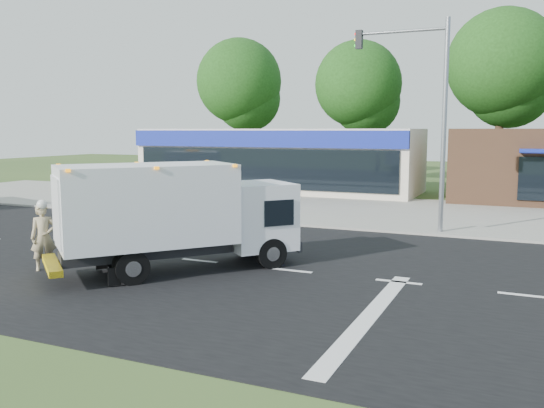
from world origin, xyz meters
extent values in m
plane|color=#385123|center=(0.00, 0.00, 0.00)|extent=(120.00, 120.00, 0.00)
cube|color=black|center=(0.00, 0.00, 0.00)|extent=(60.00, 14.00, 0.02)
cube|color=gray|center=(0.00, 8.20, 0.06)|extent=(60.00, 2.40, 0.12)
cube|color=gray|center=(0.00, 14.00, 0.01)|extent=(60.00, 9.00, 0.02)
cube|color=silver|center=(-9.00, 0.00, 0.02)|extent=(1.20, 0.15, 0.01)
cube|color=silver|center=(-6.00, 0.00, 0.02)|extent=(1.20, 0.15, 0.01)
cube|color=silver|center=(-3.00, 0.00, 0.02)|extent=(1.20, 0.15, 0.01)
cube|color=silver|center=(0.00, 0.00, 0.02)|extent=(1.20, 0.15, 0.01)
cube|color=silver|center=(3.00, 0.00, 0.02)|extent=(1.20, 0.15, 0.01)
cube|color=silver|center=(6.00, 0.00, 0.02)|extent=(1.20, 0.15, 0.01)
cube|color=silver|center=(3.00, -3.00, 0.02)|extent=(0.40, 7.00, 0.01)
cube|color=black|center=(-3.46, -1.91, 0.64)|extent=(3.68, 4.10, 0.32)
cube|color=white|center=(-1.35, 0.58, 1.43)|extent=(2.70, 2.68, 1.93)
cube|color=black|center=(-0.78, 1.25, 1.61)|extent=(1.42, 1.24, 0.83)
cube|color=white|center=(-3.46, -1.91, 1.93)|extent=(4.66, 4.94, 2.16)
cube|color=silver|center=(-4.96, -3.68, 1.89)|extent=(1.44, 1.23, 1.75)
cube|color=yellow|center=(-5.07, -3.81, 0.51)|extent=(1.89, 1.67, 0.17)
cube|color=orange|center=(-3.46, -1.91, 2.99)|extent=(4.57, 4.82, 0.07)
cylinder|color=black|center=(-1.99, 1.18, 0.44)|extent=(0.78, 0.85, 0.88)
cylinder|color=black|center=(-0.65, 0.05, 0.44)|extent=(0.78, 0.85, 0.88)
cylinder|color=black|center=(-4.58, -1.81, 0.44)|extent=(0.78, 0.85, 0.88)
cylinder|color=black|center=(-3.18, -3.00, 0.44)|extent=(0.78, 0.85, 0.88)
imported|color=tan|center=(-6.42, -2.74, 0.95)|extent=(0.80, 0.82, 1.90)
sphere|color=white|center=(-6.42, -2.74, 1.87)|extent=(0.28, 0.28, 0.28)
cube|color=beige|center=(-9.00, 20.00, 2.00)|extent=(18.00, 6.00, 4.00)
cube|color=#142495|center=(-9.00, 16.95, 3.40)|extent=(18.00, 0.30, 1.00)
cube|color=black|center=(-9.00, 16.95, 1.60)|extent=(17.00, 0.12, 2.40)
cylinder|color=gray|center=(3.00, 7.60, 4.00)|extent=(0.18, 0.18, 8.00)
cylinder|color=gray|center=(1.30, 7.60, 7.60)|extent=(3.40, 0.12, 0.12)
cube|color=black|center=(-0.30, 7.60, 7.40)|extent=(0.25, 0.25, 0.70)
cylinder|color=#332114|center=(-16.00, 28.00, 3.67)|extent=(0.56, 0.56, 7.35)
sphere|color=#1A4012|center=(-16.00, 28.00, 7.88)|extent=(6.93, 6.93, 6.93)
sphere|color=#1A4012|center=(-15.50, 28.50, 6.51)|extent=(5.46, 5.46, 5.46)
cylinder|color=#332114|center=(-6.00, 28.00, 3.43)|extent=(0.56, 0.56, 6.86)
sphere|color=#1A4012|center=(-6.00, 28.00, 7.35)|extent=(6.47, 6.47, 6.47)
sphere|color=#1A4012|center=(-5.50, 28.50, 6.08)|extent=(5.10, 5.10, 5.10)
cylinder|color=#332114|center=(4.00, 28.00, 3.92)|extent=(0.56, 0.56, 7.84)
sphere|color=#1A4012|center=(4.00, 28.00, 8.40)|extent=(7.39, 7.39, 7.39)
sphere|color=#1A4012|center=(4.50, 28.50, 6.94)|extent=(5.82, 5.82, 5.82)
camera|label=1|loc=(5.91, -14.64, 3.94)|focal=38.00mm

